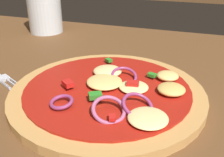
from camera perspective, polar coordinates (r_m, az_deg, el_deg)
dining_table at (r=0.37m, az=-3.10°, el=-7.99°), size 1.31×0.80×0.04m
pizza at (r=0.37m, az=-0.53°, el=-2.89°), size 0.28×0.28×0.03m
beer_glass at (r=0.70m, az=-14.50°, el=14.25°), size 0.08×0.08×0.12m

